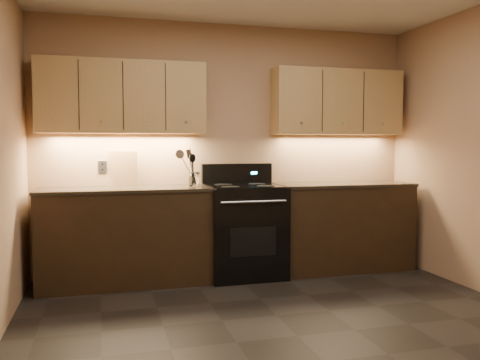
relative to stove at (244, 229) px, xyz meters
name	(u,v)px	position (x,y,z in m)	size (l,w,h in m)	color
floor	(298,336)	(-0.08, -1.68, -0.48)	(4.00, 4.00, 0.00)	black
wall_back	(229,148)	(-0.08, 0.32, 0.82)	(4.00, 0.04, 2.60)	tan
counter_left	(125,236)	(-1.18, 0.02, -0.01)	(1.62, 0.62, 0.93)	black
counter_right	(341,226)	(1.10, 0.02, -0.01)	(1.46, 0.62, 0.93)	black
stove	(244,229)	(0.00, 0.00, 0.00)	(0.76, 0.68, 1.14)	black
upper_cab_left	(122,97)	(-1.18, 0.17, 1.32)	(1.60, 0.30, 0.70)	tan
upper_cab_right	(337,102)	(1.10, 0.17, 1.32)	(1.44, 0.30, 0.70)	tan
outlet_plate	(102,167)	(-1.38, 0.31, 0.64)	(0.09, 0.01, 0.12)	#B2B5BA
utensil_crock	(194,180)	(-0.50, 0.05, 0.51)	(0.14, 0.14, 0.14)	white
cutting_board	(124,168)	(-1.17, 0.29, 0.63)	(0.28, 0.02, 0.35)	tan
wooden_spoon	(191,170)	(-0.54, 0.04, 0.61)	(0.06, 0.06, 0.29)	tan
black_spoon	(193,169)	(-0.51, 0.07, 0.62)	(0.06, 0.06, 0.30)	black
black_turner	(195,168)	(-0.50, 0.02, 0.63)	(0.08, 0.08, 0.33)	black
steel_spatula	(196,166)	(-0.48, 0.05, 0.65)	(0.08, 0.08, 0.37)	silver
steel_skimmer	(196,166)	(-0.48, 0.05, 0.65)	(0.09, 0.09, 0.36)	silver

